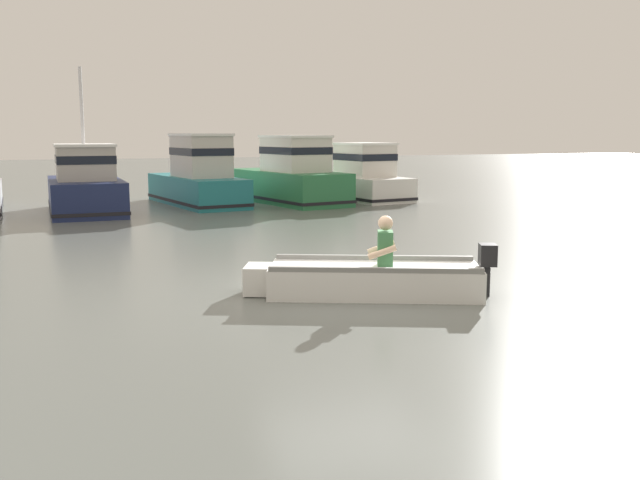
{
  "coord_description": "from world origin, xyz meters",
  "views": [
    {
      "loc": [
        -4.0,
        -9.82,
        2.39
      ],
      "look_at": [
        0.14,
        1.62,
        0.55
      ],
      "focal_mm": 39.83,
      "sensor_mm": 36.0,
      "label": 1
    }
  ],
  "objects_px": {
    "rowboat_with_person": "(370,278)",
    "moored_boat_white": "(360,179)",
    "moored_boat_navy": "(86,187)",
    "moored_boat_teal": "(198,179)",
    "moored_boat_green": "(290,178)"
  },
  "relations": [
    {
      "from": "moored_boat_navy",
      "to": "moored_boat_teal",
      "type": "distance_m",
      "value": 3.87
    },
    {
      "from": "moored_boat_navy",
      "to": "moored_boat_white",
      "type": "distance_m",
      "value": 9.61
    },
    {
      "from": "moored_boat_green",
      "to": "moored_boat_navy",
      "type": "bearing_deg",
      "value": -171.88
    },
    {
      "from": "moored_boat_navy",
      "to": "moored_boat_teal",
      "type": "bearing_deg",
      "value": 19.96
    },
    {
      "from": "rowboat_with_person",
      "to": "moored_boat_navy",
      "type": "relative_size",
      "value": 0.75
    },
    {
      "from": "rowboat_with_person",
      "to": "moored_boat_white",
      "type": "height_order",
      "value": "moored_boat_white"
    },
    {
      "from": "rowboat_with_person",
      "to": "moored_boat_white",
      "type": "distance_m",
      "value": 15.44
    },
    {
      "from": "rowboat_with_person",
      "to": "moored_boat_navy",
      "type": "xyz_separation_m",
      "value": [
        -3.6,
        12.93,
        0.53
      ]
    },
    {
      "from": "rowboat_with_person",
      "to": "moored_boat_green",
      "type": "height_order",
      "value": "moored_boat_green"
    },
    {
      "from": "moored_boat_white",
      "to": "moored_boat_green",
      "type": "bearing_deg",
      "value": -172.72
    },
    {
      "from": "rowboat_with_person",
      "to": "moored_boat_navy",
      "type": "bearing_deg",
      "value": 105.55
    },
    {
      "from": "moored_boat_white",
      "to": "moored_boat_teal",
      "type": "bearing_deg",
      "value": 179.98
    },
    {
      "from": "moored_boat_white",
      "to": "moored_boat_navy",
      "type": "bearing_deg",
      "value": -172.12
    },
    {
      "from": "moored_boat_navy",
      "to": "moored_boat_green",
      "type": "relative_size",
      "value": 0.84
    },
    {
      "from": "moored_boat_green",
      "to": "moored_boat_teal",
      "type": "bearing_deg",
      "value": 173.49
    }
  ]
}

